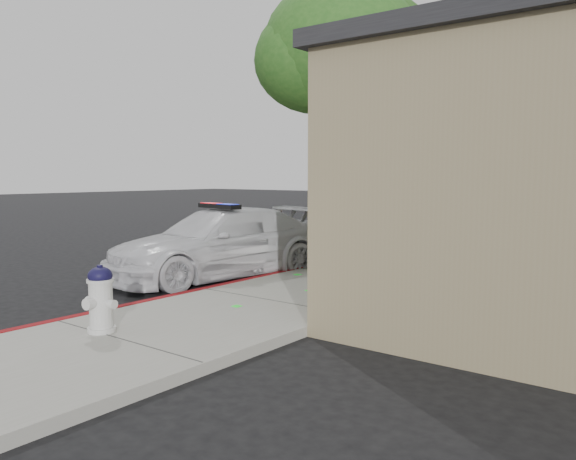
% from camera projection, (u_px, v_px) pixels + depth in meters
% --- Properties ---
extents(ground, '(120.00, 120.00, 0.00)m').
position_uv_depth(ground, '(202.00, 296.00, 10.84)').
color(ground, black).
rests_on(ground, ground).
extents(sidewalk, '(3.20, 60.00, 0.15)m').
position_uv_depth(sidewalk, '(356.00, 279.00, 12.21)').
color(sidewalk, gray).
rests_on(sidewalk, ground).
extents(red_curb, '(0.14, 60.00, 0.16)m').
position_uv_depth(red_curb, '(299.00, 271.00, 13.15)').
color(red_curb, maroon).
rests_on(red_curb, ground).
extents(police_car, '(3.12, 5.62, 1.66)m').
position_uv_depth(police_car, '(220.00, 243.00, 12.73)').
color(police_car, silver).
rests_on(police_car, ground).
extents(fire_hydrant, '(0.53, 0.46, 0.92)m').
position_uv_depth(fire_hydrant, '(100.00, 299.00, 7.76)').
color(fire_hydrant, silver).
rests_on(fire_hydrant, sidewalk).
extents(street_tree_near, '(3.50, 3.41, 6.24)m').
position_uv_depth(street_tree_near, '(341.00, 57.00, 12.16)').
color(street_tree_near, black).
rests_on(street_tree_near, sidewalk).
extents(street_tree_mid, '(3.46, 3.47, 6.50)m').
position_uv_depth(street_tree_mid, '(366.00, 60.00, 13.71)').
color(street_tree_mid, black).
rests_on(street_tree_mid, sidewalk).
extents(street_tree_far, '(3.16, 2.90, 5.48)m').
position_uv_depth(street_tree_far, '(460.00, 112.00, 18.06)').
color(street_tree_far, black).
rests_on(street_tree_far, sidewalk).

